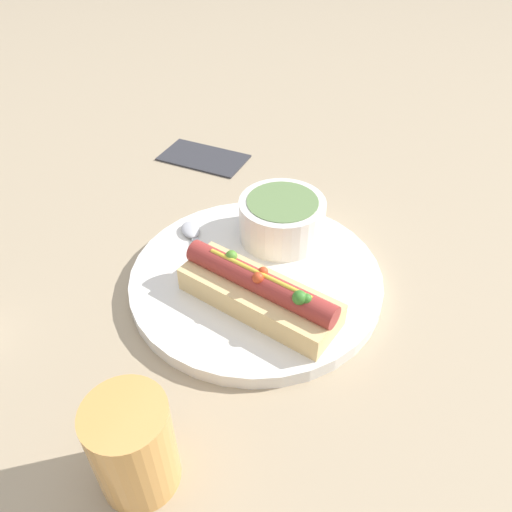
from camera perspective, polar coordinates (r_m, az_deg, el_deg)
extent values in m
plane|color=tan|center=(0.59, 0.00, -3.22)|extent=(4.00, 4.00, 0.00)
cylinder|color=white|center=(0.58, 0.00, -2.63)|extent=(0.29, 0.29, 0.02)
cube|color=#E5C17F|center=(0.53, 0.35, -4.63)|extent=(0.18, 0.09, 0.03)
cylinder|color=#9E332D|center=(0.52, 0.36, -2.98)|extent=(0.18, 0.06, 0.03)
sphere|color=#518C2D|center=(0.53, -2.83, -0.01)|extent=(0.01, 0.01, 0.01)
sphere|color=#C63F1E|center=(0.51, 0.81, -1.82)|extent=(0.01, 0.01, 0.01)
sphere|color=#C63F1E|center=(0.50, 0.22, -2.50)|extent=(0.01, 0.01, 0.01)
sphere|color=#387A28|center=(0.48, 4.99, -4.76)|extent=(0.01, 0.01, 0.01)
sphere|color=#387A28|center=(0.49, 5.80, -4.88)|extent=(0.01, 0.01, 0.01)
cylinder|color=gold|center=(0.51, 0.37, -2.00)|extent=(0.12, 0.03, 0.01)
cylinder|color=silver|center=(0.62, 2.85, 4.28)|extent=(0.11, 0.11, 0.05)
cylinder|color=#66844C|center=(0.61, 2.91, 5.84)|extent=(0.09, 0.09, 0.01)
cube|color=#B7B7BC|center=(0.58, -5.03, -1.76)|extent=(0.10, 0.09, 0.00)
ellipsoid|color=#B7B7BC|center=(0.64, -7.49, 2.99)|extent=(0.04, 0.04, 0.01)
cylinder|color=#D8994C|center=(0.42, -13.86, -20.36)|extent=(0.07, 0.07, 0.09)
cube|color=#333338|center=(0.83, -6.02, 11.20)|extent=(0.14, 0.08, 0.01)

